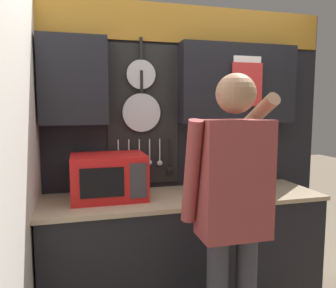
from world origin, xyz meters
The scene contains 7 objects.
base_cabinet_counter centered at (0.00, 0.00, 0.46)m, with size 2.00×0.60×0.94m.
back_wall_unit centered at (0.03, 0.27, 1.42)m, with size 2.57×0.23×2.35m.
side_wall centered at (-1.02, -0.42, 1.17)m, with size 0.04×1.60×2.35m.
microwave centered at (-0.53, 0.05, 1.09)m, with size 0.50×0.38×0.31m.
knife_block centered at (0.14, 0.05, 1.04)m, with size 0.11×0.15×0.27m.
utensil_crock centered at (0.48, 0.05, 1.01)m, with size 0.11×0.11×0.28m.
person centered at (0.09, -0.60, 1.05)m, with size 0.54×0.64×1.75m.
Camera 1 is at (-0.70, -2.21, 1.56)m, focal length 35.00 mm.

